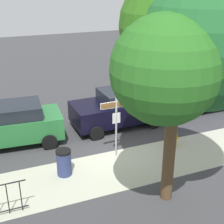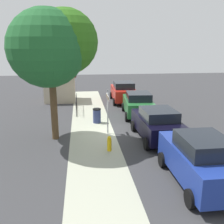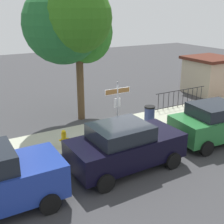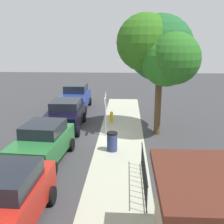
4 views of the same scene
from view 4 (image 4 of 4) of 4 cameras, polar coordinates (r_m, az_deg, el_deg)
The scene contains 12 objects.
ground_plane at distance 16.31m, azimuth -2.73°, elevation -4.85°, with size 60.00×60.00×0.00m, color #38383A.
sidewalk_strip at distance 14.37m, azimuth 1.68°, elevation -7.65°, with size 24.00×2.60×0.00m, color #AAAC96.
street_sign at distance 15.78m, azimuth -1.35°, elevation 1.12°, with size 1.27×0.07×2.63m.
shade_tree at distance 16.11m, azimuth 9.69°, elevation 12.41°, with size 4.85×4.50×6.92m.
car_blue at distance 22.15m, azimuth -7.45°, elevation 3.04°, with size 4.30×2.09×1.96m.
car_black at distance 17.56m, azimuth -9.55°, elevation -0.51°, with size 4.32×2.24×1.76m.
car_green at distance 13.15m, azimuth -14.03°, elevation -6.12°, with size 4.22×2.37×1.77m.
car_red at distance 9.02m, azimuth -21.37°, elevation -16.88°, with size 4.34×2.22×1.85m.
iron_fence at distance 10.90m, azimuth 6.58°, elevation -12.31°, with size 3.80×0.04×1.07m.
utility_shed at distance 7.49m, azimuth 20.95°, elevation -20.68°, with size 3.06×3.04×2.53m.
fire_hydrant at distance 18.59m, azimuth -0.10°, elevation -1.06°, with size 0.42×0.22×0.78m.
trash_bin at distance 14.01m, azimuth 0.03°, elevation -6.09°, with size 0.55×0.55×0.98m.
Camera 4 is at (15.25, 1.60, 5.55)m, focal length 44.48 mm.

